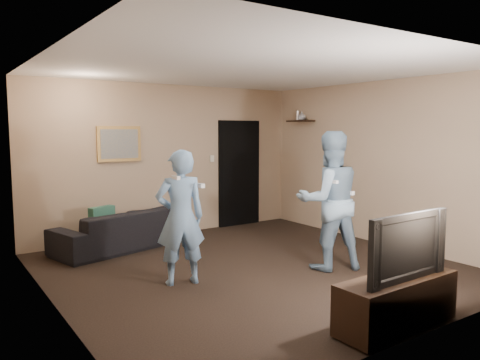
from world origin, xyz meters
TOP-DOWN VIEW (x-y plane):
  - ground at (0.00, 0.00)m, footprint 5.00×5.00m
  - ceiling at (0.00, 0.00)m, footprint 5.00×5.00m
  - wall_back at (0.00, 2.50)m, footprint 5.00×0.04m
  - wall_front at (0.00, -2.50)m, footprint 5.00×0.04m
  - wall_left at (-2.50, 0.00)m, footprint 0.04×5.00m
  - wall_right at (2.50, 0.00)m, footprint 0.04×5.00m
  - sofa at (-1.08, 1.98)m, footprint 2.19×1.30m
  - throw_pillow at (-1.37, 1.98)m, footprint 0.42×0.27m
  - painting_frame at (-0.90, 2.48)m, footprint 0.72×0.05m
  - painting_canvas at (-0.90, 2.45)m, footprint 0.62×0.01m
  - doorway at (1.45, 2.47)m, footprint 0.90×0.06m
  - light_switch at (0.85, 2.48)m, footprint 0.08×0.02m
  - wall_shelf at (2.39, 1.80)m, footprint 0.20×0.60m
  - shelf_vase at (2.39, 1.77)m, footprint 0.18×0.18m
  - shelf_figurine at (2.39, 1.88)m, footprint 0.06×0.06m
  - tv_console at (-0.02, -2.27)m, footprint 1.31×0.44m
  - television at (-0.02, -2.27)m, footprint 1.06×0.16m
  - wii_player_left at (-1.08, -0.02)m, footprint 0.66×0.55m
  - wii_player_right at (0.82, -0.56)m, footprint 1.07×0.96m

SIDE VIEW (x-z plane):
  - ground at x=0.00m, z-range 0.00..0.00m
  - tv_console at x=-0.02m, z-range 0.02..0.48m
  - sofa at x=-1.08m, z-range 0.00..0.60m
  - throw_pillow at x=-1.37m, z-range 0.28..0.68m
  - television at x=-0.02m, z-range 0.48..1.09m
  - wii_player_left at x=-1.08m, z-range 0.00..1.60m
  - wii_player_right at x=0.82m, z-range 0.00..1.81m
  - doorway at x=1.45m, z-range 0.00..2.00m
  - wall_back at x=0.00m, z-range 0.00..2.60m
  - wall_front at x=0.00m, z-range 0.00..2.60m
  - wall_left at x=-2.50m, z-range 0.00..2.60m
  - wall_right at x=2.50m, z-range 0.00..2.60m
  - light_switch at x=0.85m, z-range 1.24..1.36m
  - painting_frame at x=-0.90m, z-range 1.32..1.89m
  - painting_canvas at x=-0.90m, z-range 1.37..1.83m
  - wall_shelf at x=2.39m, z-range 1.98..2.00m
  - shelf_vase at x=2.39m, z-range 2.00..2.17m
  - shelf_figurine at x=2.39m, z-range 2.00..2.18m
  - ceiling at x=0.00m, z-range 2.58..2.62m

